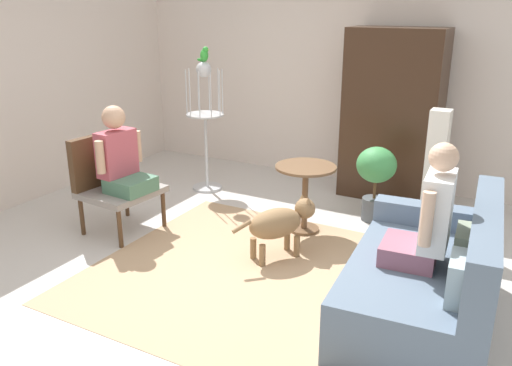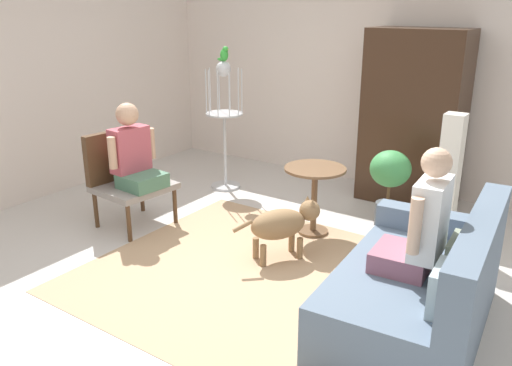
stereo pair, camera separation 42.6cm
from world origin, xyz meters
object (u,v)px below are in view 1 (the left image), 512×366
armoire_cabinet (392,115)px  potted_plant (376,173)px  parrot (204,55)px  dog (280,222)px  person_on_couch (429,218)px  couch (428,280)px  bird_cage_stand (205,120)px  column_lamp (434,175)px  armchair (111,177)px  round_end_table (305,185)px  person_on_armchair (121,157)px

armoire_cabinet → potted_plant: bearing=-84.2°
parrot → potted_plant: bearing=0.1°
dog → parrot: 2.37m
person_on_couch → dog: 1.45m
couch → parrot: size_ratio=9.86×
couch → person_on_couch: size_ratio=1.92×
bird_cage_stand → column_lamp: size_ratio=1.23×
armchair → bird_cage_stand: (0.17, 1.44, 0.31)m
round_end_table → potted_plant: size_ratio=0.86×
bird_cage_stand → armoire_cabinet: 2.16m
parrot → dog: bearing=-38.0°
person_on_armchair → person_on_couch: bearing=-3.6°
dog → bird_cage_stand: 2.07m
armchair → dog: 1.78m
round_end_table → column_lamp: (1.11, 0.50, 0.13)m
person_on_couch → armoire_cabinet: (-0.91, 2.46, 0.17)m
person_on_couch → person_on_armchair: bearing=176.4°
bird_cage_stand → armoire_cabinet: size_ratio=0.80×
couch → parrot: (-2.93, 1.61, 1.30)m
person_on_armchair → round_end_table: bearing=29.0°
armchair → potted_plant: (2.24, 1.44, -0.03)m
dog → column_lamp: size_ratio=0.59×
column_lamp → couch: bearing=-79.6°
bird_cage_stand → parrot: size_ratio=9.01×
armchair → round_end_table: size_ratio=1.40×
armchair → person_on_couch: size_ratio=1.09×
armchair → potted_plant: armchair is taller
potted_plant → column_lamp: size_ratio=0.63×
round_end_table → person_on_couch: bearing=-37.7°
dog → parrot: (-1.57, 1.23, 1.28)m
couch → column_lamp: bearing=100.4°
bird_cage_stand → potted_plant: 2.10m
person_on_couch → dog: (-1.32, 0.41, -0.45)m
person_on_armchair → potted_plant: person_on_armchair is taller
person_on_couch → potted_plant: person_on_couch is taller
person_on_armchair → potted_plant: size_ratio=1.04×
armchair → column_lamp: column_lamp is taller
couch → column_lamp: 1.58m
person_on_couch → potted_plant: bearing=116.7°
column_lamp → bird_cage_stand: bearing=178.0°
armchair → person_on_couch: bearing=-3.7°
couch → bird_cage_stand: bearing=151.3°
person_on_couch → dog: person_on_couch is taller
couch → bird_cage_stand: bird_cage_stand is taller
potted_plant → dog: bearing=-111.7°
bird_cage_stand → dog: bearing=-37.7°
person_on_couch → dog: bearing=162.7°
dog → person_on_armchair: bearing=-171.9°
armoire_cabinet → bird_cage_stand: bearing=-157.6°
person_on_armchair → armoire_cabinet: (1.99, 2.28, 0.19)m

